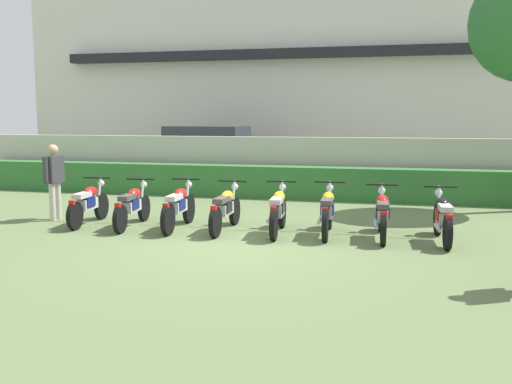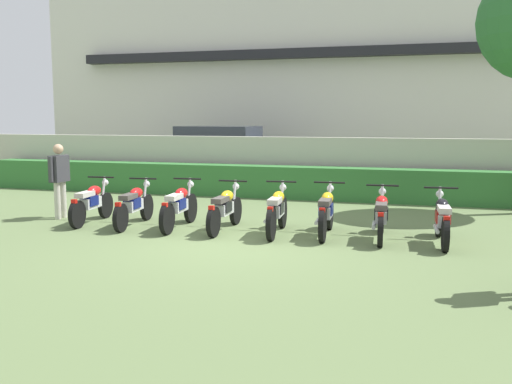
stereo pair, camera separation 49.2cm
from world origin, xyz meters
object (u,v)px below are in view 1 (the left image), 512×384
motorcycle_in_row_6 (382,214)px  motorcycle_in_row_7 (443,217)px  motorcycle_in_row_0 (88,203)px  motorcycle_in_row_2 (179,206)px  motorcycle_in_row_5 (327,211)px  parked_car (211,153)px  motorcycle_in_row_4 (278,210)px  motorcycle_in_row_1 (132,206)px  inspector_person (54,176)px  motorcycle_in_row_3 (225,209)px

motorcycle_in_row_6 → motorcycle_in_row_7: 1.05m
motorcycle_in_row_0 → motorcycle_in_row_6: 5.94m
motorcycle_in_row_2 → motorcycle_in_row_5: (2.94, 0.10, 0.01)m
parked_car → motorcycle_in_row_5: (5.09, -8.51, -0.48)m
motorcycle_in_row_7 → motorcycle_in_row_0: bearing=86.4°
motorcycle_in_row_2 → motorcycle_in_row_6: 3.95m
motorcycle_in_row_0 → motorcycle_in_row_2: (1.99, 0.00, 0.01)m
parked_car → motorcycle_in_row_2: size_ratio=2.39×
motorcycle_in_row_4 → motorcycle_in_row_7: bearing=-94.5°
motorcycle_in_row_1 → motorcycle_in_row_7: bearing=-95.2°
motorcycle_in_row_4 → motorcycle_in_row_6: bearing=-92.4°
motorcycle_in_row_7 → inspector_person: inspector_person is taller
motorcycle_in_row_5 → inspector_person: bearing=84.9°
motorcycle_in_row_0 → motorcycle_in_row_5: bearing=-93.4°
motorcycle_in_row_3 → motorcycle_in_row_5: (1.99, 0.07, 0.02)m
motorcycle_in_row_2 → motorcycle_in_row_4: size_ratio=1.03×
motorcycle_in_row_5 → motorcycle_in_row_7: size_ratio=1.00×
parked_car → motorcycle_in_row_6: size_ratio=2.46×
motorcycle_in_row_3 → motorcycle_in_row_7: bearing=-91.1°
parked_car → motorcycle_in_row_5: size_ratio=2.47×
motorcycle_in_row_1 → motorcycle_in_row_6: bearing=-94.3°
motorcycle_in_row_2 → parked_car: bearing=10.8°
motorcycle_in_row_4 → motorcycle_in_row_0: bearing=85.6°
parked_car → motorcycle_in_row_3: bearing=-66.3°
motorcycle_in_row_1 → motorcycle_in_row_5: motorcycle_in_row_5 is taller
motorcycle_in_row_1 → motorcycle_in_row_4: size_ratio=1.01×
motorcycle_in_row_6 → motorcycle_in_row_5: bearing=84.5°
motorcycle_in_row_2 → motorcycle_in_row_3: size_ratio=1.01×
motorcycle_in_row_2 → inspector_person: size_ratio=1.18×
motorcycle_in_row_5 → motorcycle_in_row_3: bearing=88.9°
motorcycle_in_row_3 → inspector_person: (-3.92, 0.27, 0.52)m
motorcycle_in_row_5 → inspector_person: 5.93m
parked_car → motorcycle_in_row_1: bearing=-78.5°
motorcycle_in_row_0 → motorcycle_in_row_4: (4.01, -0.01, 0.02)m
motorcycle_in_row_7 → inspector_person: (-7.96, 0.32, 0.52)m
motorcycle_in_row_1 → motorcycle_in_row_2: motorcycle_in_row_2 is taller
motorcycle_in_row_3 → motorcycle_in_row_7: size_ratio=1.02×
motorcycle_in_row_1 → motorcycle_in_row_7: (5.99, 0.01, 0.01)m
motorcycle_in_row_6 → motorcycle_in_row_7: bearing=-97.4°
motorcycle_in_row_3 → inspector_person: 3.96m
motorcycle_in_row_1 → motorcycle_in_row_4: bearing=-94.9°
motorcycle_in_row_3 → motorcycle_in_row_6: bearing=-89.9°
motorcycle_in_row_2 → motorcycle_in_row_7: 5.00m
inspector_person → motorcycle_in_row_4: bearing=-3.6°
motorcycle_in_row_3 → motorcycle_in_row_4: size_ratio=1.02×
motorcycle_in_row_3 → inspector_person: bearing=85.6°
motorcycle_in_row_0 → motorcycle_in_row_1: size_ratio=0.95×
motorcycle_in_row_5 → motorcycle_in_row_4: bearing=93.5°
motorcycle_in_row_3 → parked_car: bearing=19.5°
motorcycle_in_row_5 → motorcycle_in_row_7: (2.06, -0.12, -0.01)m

